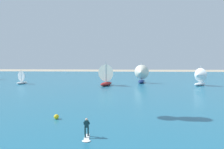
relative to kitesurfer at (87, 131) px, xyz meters
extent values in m
cube|color=#236B89|center=(2.97, 32.94, -0.65)|extent=(160.00, 90.00, 0.10)
cube|color=white|center=(-0.02, 0.19, -0.58)|extent=(0.60, 1.44, 0.05)
cylinder|color=#143338|center=(-0.12, 0.00, -0.15)|extent=(0.14, 0.14, 0.80)
cylinder|color=#143338|center=(0.08, 0.38, -0.15)|extent=(0.14, 0.14, 0.80)
cube|color=#143338|center=(-0.02, 0.19, 0.55)|extent=(0.38, 0.26, 0.60)
sphere|color=beige|center=(-0.02, 0.19, 0.96)|extent=(0.22, 0.22, 0.22)
cylinder|color=#143338|center=(-0.25, 0.24, 0.60)|extent=(0.15, 0.51, 0.39)
cylinder|color=#143338|center=(0.19, 0.30, 0.60)|extent=(0.15, 0.51, 0.39)
ellipsoid|color=white|center=(0.09, -0.75, -0.56)|extent=(0.77, 0.68, 0.08)
ellipsoid|color=white|center=(-21.33, 35.25, -0.32)|extent=(2.34, 3.13, 0.56)
cylinder|color=silver|center=(-21.40, 35.12, 1.46)|extent=(0.09, 0.09, 3.00)
cone|color=white|center=(-21.09, 35.70, 1.31)|extent=(2.84, 2.36, 2.52)
ellipsoid|color=maroon|center=(-0.49, 32.92, -0.17)|extent=(3.39, 4.89, 0.87)
cylinder|color=silver|center=(-0.58, 32.73, 2.59)|extent=(0.15, 0.15, 4.64)
cone|color=silver|center=(-0.16, 33.65, 2.36)|extent=(4.39, 3.47, 3.90)
ellipsoid|color=white|center=(21.19, 33.89, -0.24)|extent=(3.81, 3.42, 0.72)
cylinder|color=silver|center=(21.33, 34.01, 2.03)|extent=(0.12, 0.12, 3.83)
cone|color=white|center=(20.67, 33.48, 1.84)|extent=(3.32, 3.56, 3.22)
ellipsoid|color=navy|center=(8.13, 38.48, -0.19)|extent=(2.52, 4.59, 0.82)
cylinder|color=silver|center=(8.18, 38.68, 2.39)|extent=(0.14, 0.14, 4.35)
cone|color=silver|center=(7.94, 37.76, 2.17)|extent=(4.01, 2.75, 3.66)
sphere|color=yellow|center=(-4.18, 5.50, -0.33)|extent=(0.54, 0.54, 0.54)
camera|label=1|loc=(2.89, -18.44, 6.40)|focal=36.04mm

